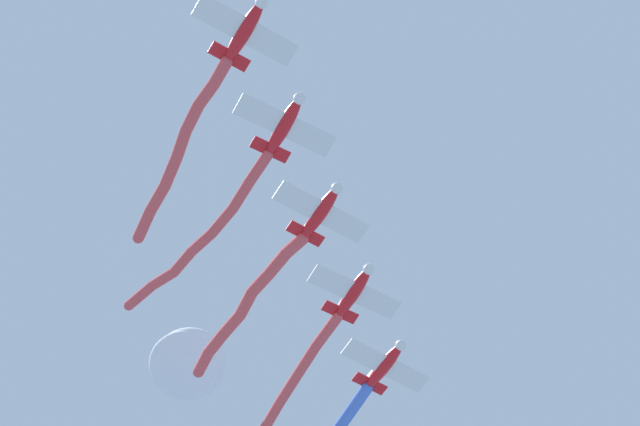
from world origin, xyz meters
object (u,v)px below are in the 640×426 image
Objects in this scene: airplane_left_wing at (285,125)px; airplane_trail at (385,365)px; airplane_lead at (245,30)px; airplane_slot at (354,291)px; airplane_right_wing at (321,212)px.

airplane_left_wing is 1.00× the size of airplane_trail.
airplane_lead is 7.48m from airplane_left_wing.
airplane_left_wing is 14.97m from airplane_slot.
airplane_lead is 1.00× the size of airplane_right_wing.
airplane_trail reaches higher than airplane_lead.
airplane_trail reaches higher than airplane_right_wing.
airplane_trail is at bearing 129.87° from airplane_lead.
airplane_slot reaches higher than airplane_left_wing.
airplane_right_wing is at bearing 132.51° from airplane_left_wing.
airplane_slot reaches higher than airplane_lead.
airplane_right_wing reaches higher than airplane_left_wing.
airplane_lead is 14.97m from airplane_right_wing.
airplane_lead is 29.94m from airplane_trail.
airplane_left_wing is 1.00× the size of airplane_slot.
airplane_slot is 7.49m from airplane_trail.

